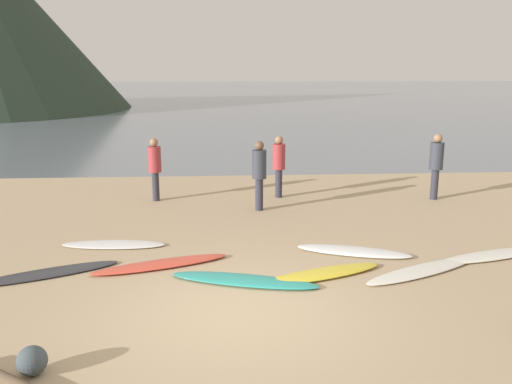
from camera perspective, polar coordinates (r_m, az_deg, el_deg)
The scene contains 16 objects.
ground_plane at distance 17.83m, azimuth -3.00°, elevation 1.27°, with size 120.00×120.00×0.20m, color tan.
ocean_water at distance 67.76m, azimuth -3.58°, elevation 10.20°, with size 140.00×100.00×0.01m, color slate.
surfboard_0 at distance 10.29m, azimuth -21.28°, elevation -7.99°, with size 2.54×0.50×0.06m, color #333338.
surfboard_1 at distance 11.45m, azimuth -14.74°, elevation -5.36°, with size 2.10×0.57×0.06m, color white.
surfboard_2 at distance 10.13m, azimuth -9.99°, elevation -7.48°, with size 2.52×0.47×0.09m, color #D84C38.
surfboard_3 at distance 9.29m, azimuth -1.24°, elevation -9.26°, with size 2.57×0.54×0.09m, color teal.
surfboard_4 at distance 9.61m, azimuth 6.93°, elevation -8.53°, with size 2.35×0.50×0.10m, color yellow.
surfboard_5 at distance 10.80m, azimuth 10.24°, elevation -6.14°, with size 2.23×0.57×0.10m, color white.
surfboard_6 at distance 10.15m, azimuth 17.02°, elevation -7.90°, with size 2.54×0.48×0.08m, color silver.
surfboard_7 at distance 11.38m, azimuth 23.64°, elevation -6.10°, with size 2.40×0.48×0.09m, color silver.
person_0 at distance 13.52m, azimuth 0.35°, elevation 2.36°, with size 0.36×0.36×1.77m.
person_1 at distance 14.76m, azimuth -10.60°, elevation 2.89°, with size 0.34×0.34×1.70m.
person_2 at distance 15.44m, azimuth 18.43°, elevation 3.10°, with size 0.36×0.36×1.79m.
person_3 at distance 14.89m, azimuth 2.43°, elevation 3.24°, with size 0.35×0.35×1.71m.
driftwood_log at distance 7.08m, azimuth -24.34°, elevation -17.84°, with size 0.16×0.16×1.77m, color brown.
beach_rock_far at distance 7.23m, azimuth -22.49°, elevation -16.08°, with size 0.36×0.36×0.36m, color #404C51.
Camera 1 is at (-0.19, -7.44, 3.60)m, focal length 38.03 mm.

